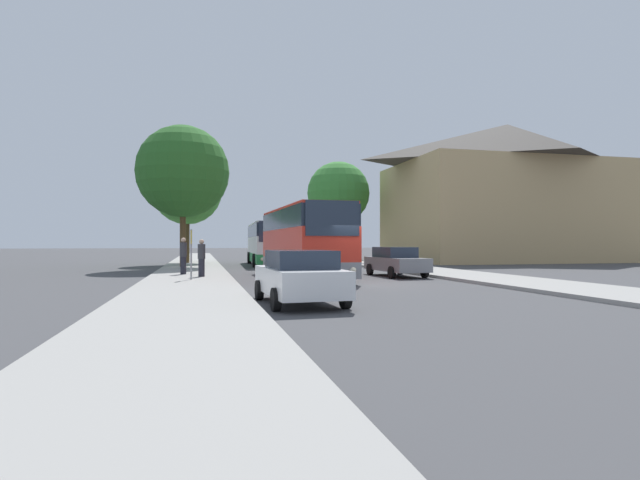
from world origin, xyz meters
TOP-DOWN VIEW (x-y plane):
  - ground_plane at (0.00, 0.00)m, footprint 300.00×300.00m
  - sidewalk_left at (-7.00, 0.00)m, footprint 4.00×120.00m
  - sidewalk_right at (7.00, 0.00)m, footprint 4.00×120.00m
  - building_right_background at (22.59, 22.55)m, footprint 21.33×13.45m
  - bus_front at (-1.41, 4.60)m, footprint 3.02×10.68m
  - bus_middle at (-1.32, 19.34)m, footprint 3.00×11.41m
  - parked_car_left_curb at (-3.71, -6.04)m, footprint 2.25×4.41m
  - parked_car_right_near at (3.60, 4.56)m, footprint 2.18×4.74m
  - parked_car_right_far at (3.90, 19.92)m, footprint 2.11×4.40m
  - bus_stop_sign at (-6.90, 2.63)m, footprint 0.08×0.45m
  - pedestrian_waiting_near at (-6.44, 4.49)m, footprint 0.36×0.36m
  - pedestrian_waiting_far at (-7.36, 6.58)m, footprint 0.36×0.36m
  - tree_left_near at (-7.54, 21.67)m, footprint 5.59×5.59m
  - tree_left_far at (-7.66, 15.04)m, footprint 6.28×6.28m
  - tree_right_near at (7.38, 29.29)m, footprint 6.43×6.43m

SIDE VIEW (x-z plane):
  - ground_plane at x=0.00m, z-range 0.00..0.00m
  - sidewalk_left at x=-7.00m, z-range 0.00..0.15m
  - sidewalk_right at x=7.00m, z-range 0.00..0.15m
  - parked_car_right_far at x=3.90m, z-range 0.05..1.42m
  - parked_car_right_near at x=3.60m, z-range 0.03..1.58m
  - parked_car_left_curb at x=-3.71m, z-range 0.03..1.60m
  - pedestrian_waiting_near at x=-6.44m, z-range 0.16..1.96m
  - pedestrian_waiting_far at x=-7.36m, z-range 0.17..2.07m
  - bus_stop_sign at x=-6.90m, z-range 0.43..2.66m
  - bus_middle at x=-1.32m, z-range 0.11..3.43m
  - bus_front at x=-1.41m, z-range 0.11..3.65m
  - tree_left_near at x=-7.54m, z-range 1.70..10.41m
  - tree_left_far at x=-7.66m, z-range 1.82..11.47m
  - building_right_background at x=22.59m, z-range 0.00..13.32m
  - tree_right_near at x=7.38m, z-range 1.92..11.92m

